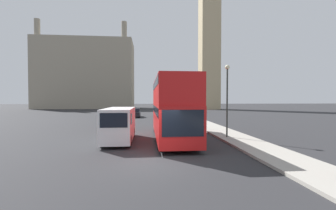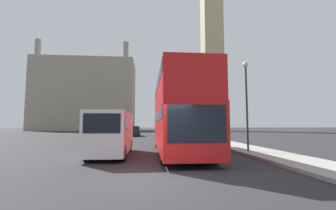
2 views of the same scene
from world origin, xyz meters
name	(u,v)px [view 1 (image 1 of 2)]	position (x,y,z in m)	size (l,w,h in m)	color
ground_plane	(157,163)	(0.00, 0.00, 0.00)	(300.00, 300.00, 0.00)	#28282B
sidewalk_strip	(283,158)	(6.35, 0.00, 0.07)	(2.70, 120.00, 0.15)	#9E998E
building_block_distant	(87,75)	(-21.37, 69.89, 11.65)	(31.70, 14.60, 28.32)	#9E937F
red_double_decker_bus	(172,106)	(1.42, 6.55, 2.54)	(2.62, 10.82, 4.57)	red
white_van	(120,124)	(-2.48, 5.76, 1.30)	(1.96, 5.82, 2.42)	white
street_lamp	(227,89)	(5.67, 6.16, 3.82)	(0.36, 0.36, 5.57)	#2D332D
parked_sedan	(135,113)	(-2.64, 28.53, 0.70)	(1.84, 4.50, 1.56)	black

